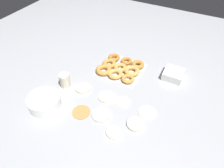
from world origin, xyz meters
TOP-DOWN VIEW (x-y plane):
  - ground_plane at (0.00, 0.00)m, footprint 3.00×3.00m
  - pancake_0 at (-0.01, 0.15)m, footprint 0.11×0.11m
  - pancake_1 at (-0.21, 0.12)m, footprint 0.09×0.09m
  - pancake_2 at (0.10, 0.18)m, footprint 0.11×0.11m
  - pancake_3 at (-0.13, 0.22)m, footprint 0.08×0.08m
  - pancake_4 at (-0.24, 0.01)m, footprint 0.10×0.10m
  - pancake_5 at (-0.08, 0.00)m, footprint 0.09×0.09m
  - pancake_6 at (0.20, 0.02)m, footprint 0.10×0.10m
  - pancake_7 at (0.03, 0.01)m, footprint 0.10×0.10m
  - donut_tray at (0.07, -0.27)m, footprint 0.30×0.29m
  - batter_bowl at (0.32, 0.24)m, footprint 0.19×0.19m
  - container_stack at (-0.29, -0.37)m, footprint 0.13×0.13m
  - paper_cup at (0.32, 0.04)m, footprint 0.07×0.07m

SIDE VIEW (x-z plane):
  - ground_plane at x=0.00m, z-range 0.00..0.00m
  - pancake_4 at x=-0.24m, z-range 0.00..0.01m
  - pancake_2 at x=0.10m, z-range 0.00..0.01m
  - pancake_5 at x=-0.08m, z-range 0.00..0.01m
  - pancake_7 at x=0.03m, z-range 0.00..0.01m
  - pancake_0 at x=-0.01m, z-range 0.00..0.01m
  - pancake_3 at x=-0.13m, z-range 0.00..0.01m
  - pancake_6 at x=0.20m, z-range 0.00..0.01m
  - pancake_1 at x=-0.21m, z-range 0.00..0.02m
  - donut_tray at x=0.07m, z-range 0.00..0.04m
  - container_stack at x=-0.29m, z-range 0.00..0.05m
  - batter_bowl at x=0.32m, z-range 0.00..0.07m
  - paper_cup at x=0.32m, z-range 0.00..0.09m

